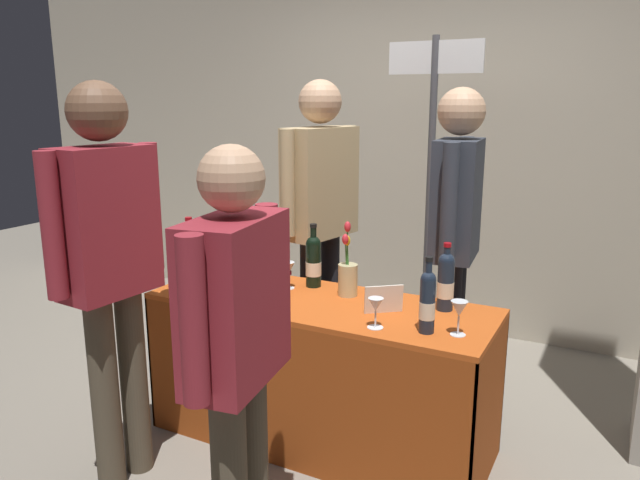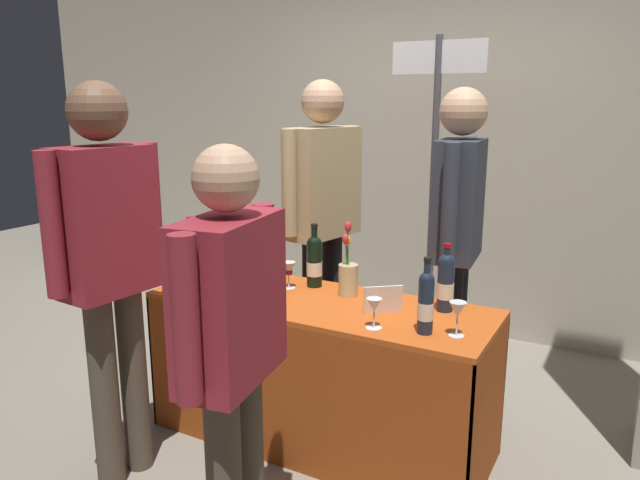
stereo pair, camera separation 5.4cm
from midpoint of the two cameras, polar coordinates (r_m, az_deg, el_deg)
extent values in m
plane|color=gray|center=(3.22, 0.51, -18.19)|extent=(12.00, 12.00, 0.00)
cube|color=#B2A893|center=(4.47, 12.07, 10.95)|extent=(7.73, 0.12, 3.04)
cube|color=#B74C19|center=(2.91, 0.54, -6.01)|extent=(1.66, 0.61, 0.02)
cube|color=#963E14|center=(2.82, -2.43, -14.81)|extent=(1.66, 0.01, 0.71)
cube|color=#963E14|center=(3.29, 3.02, -10.53)|extent=(1.66, 0.01, 0.71)
cube|color=#963E14|center=(3.48, -11.69, -9.43)|extent=(0.01, 0.61, 0.71)
cube|color=#963E14|center=(2.80, 16.15, -15.56)|extent=(0.01, 0.61, 0.71)
cylinder|color=#192333|center=(2.80, 12.31, -4.30)|extent=(0.08, 0.08, 0.23)
sphere|color=#192333|center=(2.77, 12.43, -2.02)|extent=(0.07, 0.07, 0.07)
cylinder|color=#192333|center=(2.76, 12.46, -1.36)|extent=(0.03, 0.03, 0.07)
cylinder|color=maroon|center=(2.75, 12.50, -0.51)|extent=(0.03, 0.03, 0.02)
cylinder|color=beige|center=(2.81, 12.29, -4.66)|extent=(0.08, 0.08, 0.07)
cylinder|color=black|center=(3.09, -4.80, -2.13)|extent=(0.07, 0.07, 0.26)
sphere|color=black|center=(3.06, -4.85, 0.19)|extent=(0.07, 0.07, 0.07)
cylinder|color=black|center=(3.05, -4.86, 0.89)|extent=(0.02, 0.02, 0.08)
cylinder|color=#B7932D|center=(3.04, -4.88, 1.77)|extent=(0.03, 0.03, 0.02)
cylinder|color=beige|center=(3.10, -4.80, -2.50)|extent=(0.07, 0.07, 0.08)
cylinder|color=black|center=(3.05, -10.13, -2.89)|extent=(0.08, 0.08, 0.22)
sphere|color=black|center=(3.02, -10.21, -0.90)|extent=(0.08, 0.08, 0.08)
cylinder|color=black|center=(3.01, -10.25, -0.09)|extent=(0.03, 0.03, 0.09)
cylinder|color=black|center=(3.00, -10.29, 0.89)|extent=(0.04, 0.04, 0.02)
cylinder|color=beige|center=(3.05, -10.12, -3.21)|extent=(0.08, 0.08, 0.07)
cylinder|color=black|center=(3.09, -0.03, -2.38)|extent=(0.08, 0.08, 0.23)
sphere|color=black|center=(3.06, -0.03, -0.34)|extent=(0.08, 0.08, 0.08)
cylinder|color=black|center=(3.06, -0.03, 0.43)|extent=(0.03, 0.03, 0.08)
cylinder|color=black|center=(3.04, -0.03, 1.37)|extent=(0.04, 0.04, 0.02)
cylinder|color=beige|center=(3.10, -0.03, -2.70)|extent=(0.08, 0.08, 0.07)
cylinder|color=#38230F|center=(2.98, -3.62, -2.91)|extent=(0.07, 0.07, 0.23)
sphere|color=#38230F|center=(2.95, -3.65, -0.72)|extent=(0.07, 0.07, 0.07)
cylinder|color=#38230F|center=(2.95, -3.66, -0.06)|extent=(0.03, 0.03, 0.07)
cylinder|color=black|center=(2.94, -3.68, 0.78)|extent=(0.03, 0.03, 0.02)
cylinder|color=beige|center=(2.99, -3.62, -3.25)|extent=(0.07, 0.07, 0.08)
cylinder|color=#192333|center=(2.52, 10.56, -6.20)|extent=(0.07, 0.07, 0.23)
sphere|color=#192333|center=(2.49, 10.67, -3.71)|extent=(0.06, 0.06, 0.06)
cylinder|color=#192333|center=(2.48, 10.71, -2.87)|extent=(0.03, 0.03, 0.08)
cylinder|color=black|center=(2.47, 10.75, -1.83)|extent=(0.03, 0.03, 0.02)
cylinder|color=beige|center=(2.53, 10.54, -6.60)|extent=(0.07, 0.07, 0.07)
cylinder|color=black|center=(3.17, -11.51, -1.97)|extent=(0.07, 0.07, 0.26)
sphere|color=black|center=(3.14, -11.62, 0.31)|extent=(0.07, 0.07, 0.07)
cylinder|color=black|center=(3.13, -11.65, 1.07)|extent=(0.03, 0.03, 0.09)
cylinder|color=maroon|center=(3.12, -11.70, 2.00)|extent=(0.04, 0.04, 0.02)
cylinder|color=beige|center=(3.17, -11.49, -2.33)|extent=(0.08, 0.08, 0.08)
cylinder|color=silver|center=(3.09, -2.47, -4.54)|extent=(0.07, 0.07, 0.00)
cylinder|color=silver|center=(3.08, -2.47, -3.94)|extent=(0.01, 0.01, 0.06)
cone|color=silver|center=(3.07, -2.49, -2.73)|extent=(0.07, 0.07, 0.07)
cylinder|color=#590C19|center=(3.07, -2.48, -3.09)|extent=(0.04, 0.04, 0.02)
cylinder|color=silver|center=(2.58, 5.70, -8.25)|extent=(0.07, 0.07, 0.00)
cylinder|color=silver|center=(2.57, 5.72, -7.48)|extent=(0.01, 0.01, 0.07)
cone|color=silver|center=(2.55, 5.75, -6.12)|extent=(0.07, 0.07, 0.06)
cylinder|color=silver|center=(2.56, 13.35, -8.79)|extent=(0.06, 0.06, 0.00)
cylinder|color=silver|center=(2.54, 13.40, -7.94)|extent=(0.01, 0.01, 0.08)
cone|color=silver|center=(2.52, 13.48, -6.42)|extent=(0.07, 0.07, 0.07)
cylinder|color=tan|center=(2.96, 3.21, -3.80)|extent=(0.10, 0.10, 0.16)
cylinder|color=#38722D|center=(2.93, 3.17, -1.31)|extent=(0.02, 0.02, 0.26)
ellipsoid|color=red|center=(2.91, 3.20, 1.25)|extent=(0.03, 0.03, 0.05)
cylinder|color=#38722D|center=(2.93, 3.22, -1.98)|extent=(0.02, 0.02, 0.20)
ellipsoid|color=gold|center=(2.92, 3.15, -0.07)|extent=(0.03, 0.03, 0.05)
cylinder|color=#38722D|center=(2.93, 3.06, -1.86)|extent=(0.01, 0.04, 0.21)
ellipsoid|color=red|center=(2.89, 2.98, 0.06)|extent=(0.03, 0.03, 0.05)
cube|color=silver|center=(2.74, 6.55, -5.62)|extent=(0.15, 0.12, 0.13)
cylinder|color=black|center=(3.74, 1.57, -5.99)|extent=(0.12, 0.12, 0.89)
cylinder|color=black|center=(3.61, -0.27, -6.75)|extent=(0.12, 0.12, 0.89)
cube|color=tan|center=(3.49, 0.70, 5.45)|extent=(0.30, 0.51, 0.63)
sphere|color=tan|center=(3.46, 0.72, 12.94)|extent=(0.24, 0.24, 0.24)
cylinder|color=tan|center=(3.72, 3.46, 6.29)|extent=(0.08, 0.08, 0.58)
cylinder|color=tan|center=(3.28, -2.43, 5.37)|extent=(0.08, 0.08, 0.58)
cylinder|color=black|center=(3.44, 13.00, -8.34)|extent=(0.12, 0.12, 0.86)
cylinder|color=black|center=(3.30, 12.54, -9.24)|extent=(0.12, 0.12, 0.86)
cube|color=#2D333D|center=(3.17, 13.45, 3.70)|extent=(0.25, 0.40, 0.61)
sphere|color=tan|center=(3.13, 13.89, 11.71)|extent=(0.24, 0.24, 0.24)
cylinder|color=#2D333D|center=(3.40, 14.13, 4.69)|extent=(0.08, 0.08, 0.56)
cylinder|color=#2D333D|center=(2.94, 12.71, 3.49)|extent=(0.08, 0.08, 0.56)
cylinder|color=#4C4233|center=(2.33, -6.17, -20.53)|extent=(0.12, 0.12, 0.77)
cube|color=maroon|center=(1.97, -7.71, -5.65)|extent=(0.27, 0.45, 0.55)
sphere|color=tan|center=(1.88, -8.08, 5.80)|extent=(0.21, 0.21, 0.21)
cylinder|color=maroon|center=(1.75, -11.69, -7.47)|extent=(0.08, 0.08, 0.50)
cylinder|color=maroon|center=(2.18, -4.57, -3.09)|extent=(0.08, 0.08, 0.50)
cylinder|color=#4C4233|center=(2.84, -19.12, -13.49)|extent=(0.12, 0.12, 0.87)
cylinder|color=#4C4233|center=(2.92, -16.64, -12.49)|extent=(0.12, 0.12, 0.87)
cube|color=maroon|center=(2.64, -18.99, 1.70)|extent=(0.24, 0.42, 0.62)
sphere|color=brown|center=(2.60, -19.74, 11.40)|extent=(0.24, 0.24, 0.24)
cylinder|color=maroon|center=(2.50, -23.47, 1.28)|extent=(0.08, 0.08, 0.57)
cylinder|color=maroon|center=(2.79, -15.05, 3.07)|extent=(0.08, 0.08, 0.57)
cylinder|color=#47474C|center=(3.76, 10.97, 2.87)|extent=(0.04, 0.04, 2.03)
cube|color=silver|center=(3.71, 11.59, 16.57)|extent=(0.56, 0.02, 0.19)
camera|label=1|loc=(0.03, -89.45, 0.13)|focal=33.88mm
camera|label=2|loc=(0.03, 90.55, -0.13)|focal=33.88mm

